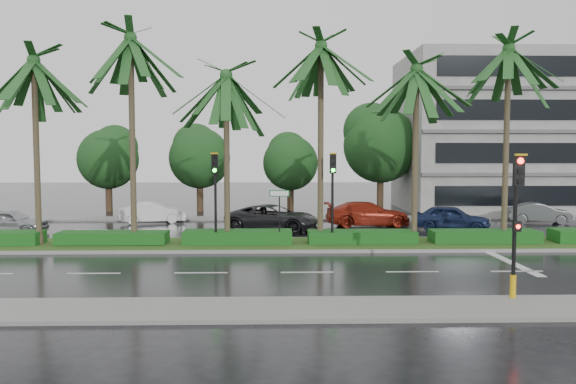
{
  "coord_description": "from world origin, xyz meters",
  "views": [
    {
      "loc": [
        -1.22,
        -25.88,
        4.51
      ],
      "look_at": [
        -0.57,
        1.5,
        2.59
      ],
      "focal_mm": 35.0,
      "sensor_mm": 36.0,
      "label": 1
    }
  ],
  "objects_px": {
    "car_silver": "(11,221)",
    "car_darkgrey": "(273,218)",
    "street_sign": "(279,203)",
    "signal_median_left": "(215,185)",
    "car_blue": "(451,218)",
    "signal_near": "(516,220)",
    "car_white": "(153,213)",
    "car_grey": "(540,213)",
    "car_red": "(368,214)"
  },
  "relations": [
    {
      "from": "street_sign",
      "to": "car_silver",
      "type": "distance_m",
      "value": 15.9
    },
    {
      "from": "signal_near",
      "to": "car_blue",
      "type": "height_order",
      "value": "signal_near"
    },
    {
      "from": "car_grey",
      "to": "car_darkgrey",
      "type": "bearing_deg",
      "value": 114.61
    },
    {
      "from": "street_sign",
      "to": "car_grey",
      "type": "xyz_separation_m",
      "value": [
        16.82,
        9.06,
        -1.48
      ]
    },
    {
      "from": "signal_near",
      "to": "street_sign",
      "type": "bearing_deg",
      "value": 125.34
    },
    {
      "from": "signal_median_left",
      "to": "car_silver",
      "type": "bearing_deg",
      "value": 156.15
    },
    {
      "from": "car_white",
      "to": "car_red",
      "type": "relative_size",
      "value": 0.79
    },
    {
      "from": "signal_median_left",
      "to": "car_blue",
      "type": "distance_m",
      "value": 14.45
    },
    {
      "from": "signal_median_left",
      "to": "street_sign",
      "type": "xyz_separation_m",
      "value": [
        3.0,
        0.18,
        -0.87
      ]
    },
    {
      "from": "signal_median_left",
      "to": "car_silver",
      "type": "xyz_separation_m",
      "value": [
        -11.98,
        5.3,
        -2.32
      ]
    },
    {
      "from": "signal_median_left",
      "to": "car_silver",
      "type": "distance_m",
      "value": 13.3
    },
    {
      "from": "street_sign",
      "to": "car_silver",
      "type": "xyz_separation_m",
      "value": [
        -14.98,
        5.11,
        -1.44
      ]
    },
    {
      "from": "car_white",
      "to": "car_blue",
      "type": "relative_size",
      "value": 0.95
    },
    {
      "from": "car_silver",
      "to": "car_darkgrey",
      "type": "bearing_deg",
      "value": -85.26
    },
    {
      "from": "street_sign",
      "to": "car_silver",
      "type": "height_order",
      "value": "street_sign"
    },
    {
      "from": "car_darkgrey",
      "to": "car_red",
      "type": "xyz_separation_m",
      "value": [
        5.82,
        1.95,
        -0.0
      ]
    },
    {
      "from": "car_blue",
      "to": "car_darkgrey",
      "type": "bearing_deg",
      "value": 108.08
    },
    {
      "from": "street_sign",
      "to": "car_white",
      "type": "xyz_separation_m",
      "value": [
        -8.04,
        9.54,
        -1.45
      ]
    },
    {
      "from": "car_white",
      "to": "car_grey",
      "type": "bearing_deg",
      "value": -105.72
    },
    {
      "from": "signal_median_left",
      "to": "street_sign",
      "type": "distance_m",
      "value": 3.13
    },
    {
      "from": "signal_median_left",
      "to": "car_white",
      "type": "bearing_deg",
      "value": 117.41
    },
    {
      "from": "car_darkgrey",
      "to": "car_white",
      "type": "bearing_deg",
      "value": 82.45
    },
    {
      "from": "car_grey",
      "to": "car_silver",
      "type": "bearing_deg",
      "value": 111.19
    },
    {
      "from": "car_white",
      "to": "car_darkgrey",
      "type": "bearing_deg",
      "value": -129.96
    },
    {
      "from": "car_darkgrey",
      "to": "car_silver",
      "type": "bearing_deg",
      "value": 110.81
    },
    {
      "from": "car_silver",
      "to": "car_red",
      "type": "xyz_separation_m",
      "value": [
        20.48,
        2.72,
        0.07
      ]
    },
    {
      "from": "car_white",
      "to": "car_grey",
      "type": "xyz_separation_m",
      "value": [
        24.86,
        -0.48,
        -0.03
      ]
    },
    {
      "from": "street_sign",
      "to": "car_grey",
      "type": "relative_size",
      "value": 0.66
    },
    {
      "from": "car_blue",
      "to": "car_grey",
      "type": "xyz_separation_m",
      "value": [
        6.82,
        3.36,
        -0.1
      ]
    },
    {
      "from": "car_white",
      "to": "car_blue",
      "type": "xyz_separation_m",
      "value": [
        18.04,
        -3.84,
        0.06
      ]
    },
    {
      "from": "car_darkgrey",
      "to": "car_blue",
      "type": "xyz_separation_m",
      "value": [
        10.32,
        -0.18,
        -0.01
      ]
    },
    {
      "from": "signal_near",
      "to": "car_grey",
      "type": "height_order",
      "value": "signal_near"
    },
    {
      "from": "signal_near",
      "to": "street_sign",
      "type": "relative_size",
      "value": 1.68
    },
    {
      "from": "car_blue",
      "to": "signal_near",
      "type": "bearing_deg",
      "value": -171.8
    },
    {
      "from": "street_sign",
      "to": "car_white",
      "type": "bearing_deg",
      "value": 130.13
    },
    {
      "from": "car_white",
      "to": "signal_median_left",
      "type": "bearing_deg",
      "value": -167.19
    },
    {
      "from": "signal_near",
      "to": "car_blue",
      "type": "distance_m",
      "value": 15.95
    },
    {
      "from": "signal_near",
      "to": "car_grey",
      "type": "relative_size",
      "value": 1.11
    },
    {
      "from": "signal_median_left",
      "to": "car_blue",
      "type": "relative_size",
      "value": 1.0
    },
    {
      "from": "street_sign",
      "to": "car_white",
      "type": "distance_m",
      "value": 12.57
    },
    {
      "from": "car_blue",
      "to": "car_grey",
      "type": "height_order",
      "value": "car_blue"
    },
    {
      "from": "car_darkgrey",
      "to": "car_grey",
      "type": "xyz_separation_m",
      "value": [
        17.14,
        3.18,
        -0.11
      ]
    },
    {
      "from": "signal_near",
      "to": "signal_median_left",
      "type": "relative_size",
      "value": 1.0
    },
    {
      "from": "signal_near",
      "to": "car_silver",
      "type": "relative_size",
      "value": 1.09
    },
    {
      "from": "signal_median_left",
      "to": "car_grey",
      "type": "relative_size",
      "value": 1.11
    },
    {
      "from": "car_silver",
      "to": "car_darkgrey",
      "type": "xyz_separation_m",
      "value": [
        14.66,
        0.77,
        0.07
      ]
    },
    {
      "from": "car_darkgrey",
      "to": "car_blue",
      "type": "distance_m",
      "value": 10.32
    },
    {
      "from": "car_red",
      "to": "car_darkgrey",
      "type": "bearing_deg",
      "value": 105.27
    },
    {
      "from": "signal_median_left",
      "to": "signal_near",
      "type": "bearing_deg",
      "value": -44.09
    },
    {
      "from": "signal_median_left",
      "to": "car_grey",
      "type": "distance_m",
      "value": 21.99
    }
  ]
}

